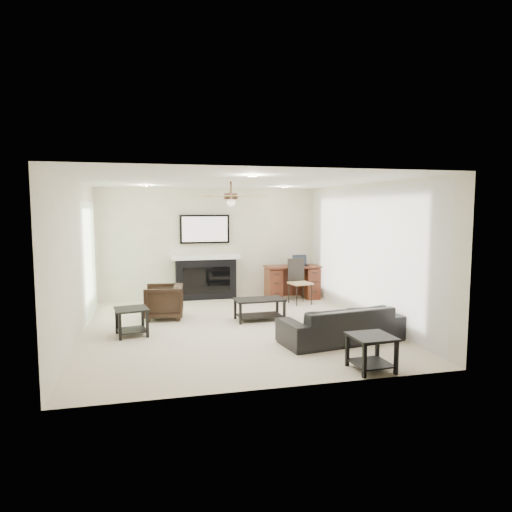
# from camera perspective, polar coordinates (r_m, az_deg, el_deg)

# --- Properties ---
(room_shell) EXTENTS (5.50, 5.54, 2.52)m
(room_shell) POSITION_cam_1_polar(r_m,az_deg,el_deg) (7.84, -1.75, 3.32)
(room_shell) COLOR beige
(room_shell) RESTS_ON ground
(sofa) EXTENTS (1.99, 1.01, 0.56)m
(sofa) POSITION_cam_1_polar(r_m,az_deg,el_deg) (7.21, 10.61, -8.33)
(sofa) COLOR black
(sofa) RESTS_ON ground
(armchair) EXTENTS (0.77, 0.75, 0.63)m
(armchair) POSITION_cam_1_polar(r_m,az_deg,el_deg) (8.70, -11.45, -5.62)
(armchair) COLOR black
(armchair) RESTS_ON ground
(coffee_table) EXTENTS (0.92, 0.53, 0.40)m
(coffee_table) POSITION_cam_1_polar(r_m,az_deg,el_deg) (8.42, 0.44, -6.70)
(coffee_table) COLOR black
(coffee_table) RESTS_ON ground
(end_table_near) EXTENTS (0.54, 0.54, 0.45)m
(end_table_near) POSITION_cam_1_polar(r_m,az_deg,el_deg) (6.08, 14.20, -11.65)
(end_table_near) COLOR black
(end_table_near) RESTS_ON ground
(end_table_left) EXTENTS (0.58, 0.58, 0.45)m
(end_table_left) POSITION_cam_1_polar(r_m,az_deg,el_deg) (7.69, -15.27, -7.95)
(end_table_left) COLOR black
(end_table_left) RESTS_ON ground
(fireplace_unit) EXTENTS (1.52, 0.34, 1.91)m
(fireplace_unit) POSITION_cam_1_polar(r_m,az_deg,el_deg) (10.30, -6.30, -0.14)
(fireplace_unit) COLOR black
(fireplace_unit) RESTS_ON ground
(desk) EXTENTS (1.22, 0.56, 0.76)m
(desk) POSITION_cam_1_polar(r_m,az_deg,el_deg) (10.35, 4.54, -3.31)
(desk) COLOR #37120D
(desk) RESTS_ON ground
(desk_chair) EXTENTS (0.49, 0.51, 0.97)m
(desk_chair) POSITION_cam_1_polar(r_m,az_deg,el_deg) (9.82, 5.54, -3.20)
(desk_chair) COLOR black
(desk_chair) RESTS_ON ground
(laptop) EXTENTS (0.33, 0.24, 0.23)m
(laptop) POSITION_cam_1_polar(r_m,az_deg,el_deg) (10.33, 5.65, -0.57)
(laptop) COLOR black
(laptop) RESTS_ON desk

